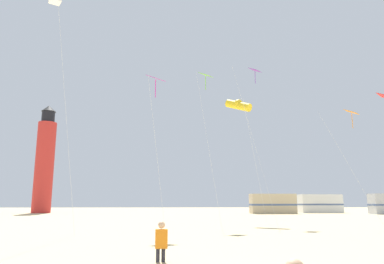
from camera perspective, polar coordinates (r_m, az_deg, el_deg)
name	(u,v)px	position (r m, az deg, el deg)	size (l,w,h in m)	color
kite_flyer_standing	(161,241)	(10.64, -4.92, -16.88)	(0.36, 0.52, 1.16)	orange
kite_diamond_orange	(351,116)	(28.18, 24.03, 2.32)	(3.20, 3.20, 8.27)	silver
kite_diamond_violet	(255,77)	(31.20, 9.96, 8.63)	(2.91, 2.72, 12.97)	silver
kite_diamond_magenta	(156,84)	(21.53, -5.80, 7.65)	(1.32, 1.32, 9.14)	silver
kite_tube_gold	(238,105)	(31.32, 7.39, 4.27)	(3.24, 3.24, 10.62)	silver
kite_diamond_lime	(206,81)	(27.43, 2.20, 8.09)	(1.75, 1.56, 11.40)	silver
lighthouse_distant	(45,161)	(60.30, -22.38, -4.34)	(2.80, 2.80, 16.80)	red
rv_van_tan	(273,204)	(53.89, 12.71, -11.08)	(6.46, 2.39, 2.80)	#C6B28C
rv_van_white	(320,204)	(60.18, 19.71, -10.68)	(6.49, 2.47, 2.80)	white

